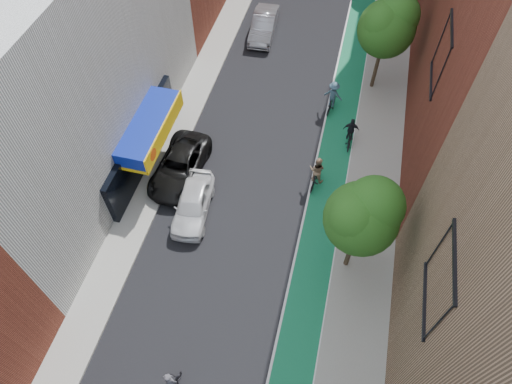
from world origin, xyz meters
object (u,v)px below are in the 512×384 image
Objects in this scene: parked_car_white at (193,203)px; cyclist_lane_far at (333,98)px; cyclist_lane_near at (316,174)px; parked_car_black at (180,166)px; cyclist_lane_mid at (350,135)px; parked_car_silver at (264,25)px.

parked_car_white is 11.67m from cyclist_lane_far.
cyclist_lane_near reaches higher than parked_car_white.
cyclist_lane_mid is at bearing 29.37° from parked_car_black.
cyclist_lane_far is at bearing -80.97° from cyclist_lane_near.
cyclist_lane_mid is at bearing 130.50° from cyclist_lane_far.
parked_car_silver is 9.35m from cyclist_lane_far.
cyclist_lane_near is at bearing 65.03° from cyclist_lane_mid.
parked_car_black is at bearing -99.61° from parked_car_silver.
parked_car_white is 2.04× the size of cyclist_lane_near.
parked_car_white is 0.92× the size of parked_car_silver.
parked_car_white is 10.51m from cyclist_lane_mid.
cyclist_lane_mid is (1.50, 3.65, -0.21)m from cyclist_lane_near.
parked_car_black is 10.47m from cyclist_lane_mid.
cyclist_lane_far reaches higher than cyclist_lane_mid.
parked_car_silver is at bearing -54.23° from cyclist_lane_mid.
parked_car_white is at bearing -53.67° from parked_car_black.
cyclist_lane_near reaches higher than parked_car_silver.
parked_car_silver is 2.44× the size of cyclist_lane_mid.
cyclist_lane_far reaches higher than parked_car_white.
cyclist_lane_near is (6.20, -13.37, 0.14)m from parked_car_silver.
cyclist_lane_far reaches higher than cyclist_lane_near.
parked_car_white is 16.87m from parked_car_silver.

